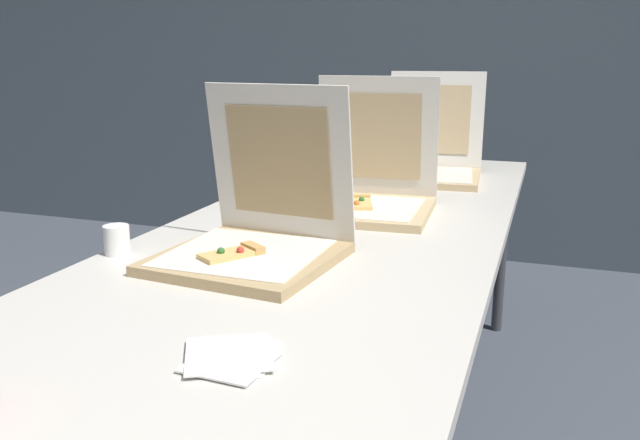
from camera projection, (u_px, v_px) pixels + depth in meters
wall_back at (462, 26)px, 3.61m from camera, size 10.00×0.10×2.60m
table at (336, 241)px, 1.73m from camera, size 0.85×2.46×0.72m
pizza_box_front at (254, 236)px, 1.42m from camera, size 0.39×0.39×0.37m
pizza_box_middle at (369, 192)px, 1.86m from camera, size 0.37×0.38×0.37m
pizza_box_back at (430, 163)px, 2.36m from camera, size 0.38×0.44×0.37m
cup_white_far at (317, 182)px, 2.12m from camera, size 0.06×0.06×0.07m
cup_white_mid at (247, 196)px, 1.92m from camera, size 0.06×0.06×0.07m
cup_white_near_left at (117, 240)px, 1.47m from camera, size 0.06×0.06×0.07m
napkin_pile at (231, 357)px, 0.96m from camera, size 0.17×0.17×0.01m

